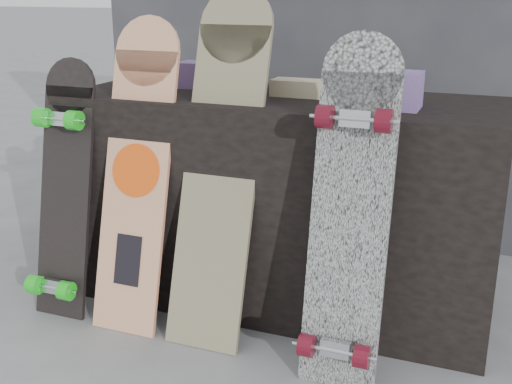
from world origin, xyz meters
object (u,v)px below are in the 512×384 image
at_px(longboard_cascadia, 350,210).
at_px(skateboard_dark, 63,186).
at_px(longboard_celtic, 222,156).
at_px(longboard_geisha, 137,166).
at_px(vendor_table, 280,200).

xyz_separation_m(longboard_cascadia, skateboard_dark, (-1.08, 0.06, -0.07)).
xyz_separation_m(longboard_celtic, skateboard_dark, (-0.60, -0.10, -0.15)).
xyz_separation_m(longboard_geisha, longboard_celtic, (0.31, 0.05, 0.05)).
height_order(longboard_celtic, longboard_cascadia, longboard_celtic).
xyz_separation_m(vendor_table, longboard_celtic, (-0.12, -0.27, 0.23)).
bearing_deg(longboard_cascadia, skateboard_dark, 176.85).
relative_size(longboard_geisha, skateboard_dark, 1.16).
bearing_deg(longboard_celtic, skateboard_dark, -170.54).
height_order(vendor_table, skateboard_dark, skateboard_dark).
relative_size(vendor_table, longboard_geisha, 1.47).
xyz_separation_m(vendor_table, skateboard_dark, (-0.71, -0.37, 0.08)).
bearing_deg(vendor_table, skateboard_dark, -152.63).
bearing_deg(vendor_table, longboard_geisha, -143.33).
xyz_separation_m(longboard_geisha, skateboard_dark, (-0.29, -0.05, -0.09)).
height_order(longboard_geisha, longboard_celtic, longboard_celtic).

